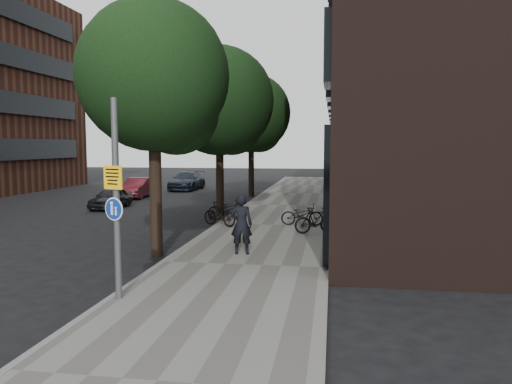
% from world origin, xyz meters
% --- Properties ---
extents(ground, '(120.00, 120.00, 0.00)m').
position_xyz_m(ground, '(0.00, 0.00, 0.00)').
color(ground, black).
rests_on(ground, ground).
extents(sidewalk, '(4.50, 60.00, 0.12)m').
position_xyz_m(sidewalk, '(0.25, 10.00, 0.06)').
color(sidewalk, slate).
rests_on(sidewalk, ground).
extents(curb_edge, '(0.15, 60.00, 0.13)m').
position_xyz_m(curb_edge, '(-2.00, 10.00, 0.07)').
color(curb_edge, slate).
rests_on(curb_edge, ground).
extents(building_right_dark_brick, '(12.00, 40.00, 18.00)m').
position_xyz_m(building_right_dark_brick, '(8.50, 22.00, 9.00)').
color(building_right_dark_brick, black).
rests_on(building_right_dark_brick, ground).
extents(street_tree_near, '(4.40, 4.40, 7.50)m').
position_xyz_m(street_tree_near, '(-2.53, 4.64, 5.11)').
color(street_tree_near, black).
rests_on(street_tree_near, ground).
extents(street_tree_mid, '(5.00, 5.00, 7.80)m').
position_xyz_m(street_tree_mid, '(-2.53, 13.14, 5.11)').
color(street_tree_mid, black).
rests_on(street_tree_mid, ground).
extents(street_tree_far, '(5.00, 5.00, 7.80)m').
position_xyz_m(street_tree_far, '(-2.53, 22.14, 5.11)').
color(street_tree_far, black).
rests_on(street_tree_far, ground).
extents(signpost, '(0.46, 0.19, 4.12)m').
position_xyz_m(signpost, '(-1.80, 0.04, 2.20)').
color(signpost, '#595B5E').
rests_on(signpost, sidewalk).
extents(pedestrian, '(0.67, 0.46, 1.76)m').
position_xyz_m(pedestrian, '(-0.04, 4.57, 1.00)').
color(pedestrian, black).
rests_on(pedestrian, sidewalk).
extents(parked_bike_facade_near, '(1.68, 0.67, 0.87)m').
position_xyz_m(parked_bike_facade_near, '(1.39, 10.05, 0.55)').
color(parked_bike_facade_near, black).
rests_on(parked_bike_facade_near, sidewalk).
extents(parked_bike_facade_far, '(1.63, 1.00, 0.95)m').
position_xyz_m(parked_bike_facade_far, '(1.98, 8.35, 0.59)').
color(parked_bike_facade_far, black).
rests_on(parked_bike_facade_far, sidewalk).
extents(parked_bike_curb_near, '(1.83, 0.89, 0.92)m').
position_xyz_m(parked_bike_curb_near, '(-1.80, 10.84, 0.58)').
color(parked_bike_curb_near, black).
rests_on(parked_bike_curb_near, sidewalk).
extents(parked_bike_curb_far, '(1.61, 1.12, 0.95)m').
position_xyz_m(parked_bike_curb_far, '(-1.80, 9.41, 0.59)').
color(parked_bike_curb_far, black).
rests_on(parked_bike_curb_far, sidewalk).
extents(parked_car_near, '(1.37, 3.19, 1.07)m').
position_xyz_m(parked_car_near, '(-8.82, 14.76, 0.54)').
color(parked_car_near, black).
rests_on(parked_car_near, ground).
extents(parked_car_mid, '(1.42, 3.79, 1.24)m').
position_xyz_m(parked_car_mid, '(-9.50, 20.10, 0.62)').
color(parked_car_mid, maroon).
rests_on(parked_car_mid, ground).
extents(parked_car_far, '(1.90, 4.61, 1.33)m').
position_xyz_m(parked_car_far, '(-8.03, 25.87, 0.67)').
color(parked_car_far, '#19212E').
rests_on(parked_car_far, ground).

